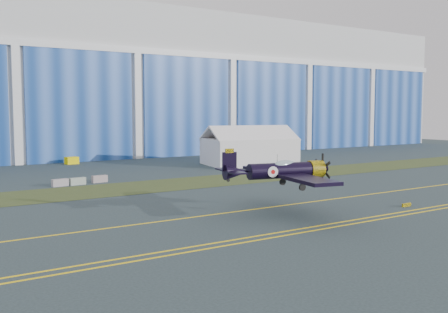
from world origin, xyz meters
TOP-DOWN VIEW (x-y plane):
  - ground at (0.00, 0.00)m, footprint 260.00×260.00m
  - grass_median at (0.00, 14.00)m, footprint 260.00×10.00m
  - taxiway_centreline at (0.00, -5.00)m, footprint 200.00×0.20m
  - edge_line_near at (0.00, -14.50)m, footprint 80.00×0.20m
  - edge_line_far at (0.00, -13.50)m, footprint 80.00×0.20m
  - guard_board_right at (22.00, -12.00)m, footprint 1.20×0.15m
  - warbird at (9.73, -7.93)m, footprint 14.16×15.96m
  - tent at (32.97, 28.30)m, footprint 16.45×13.52m
  - tug at (7.98, 45.83)m, footprint 2.34×1.68m
  - gse_box at (56.69, 44.91)m, footprint 3.68×2.63m
  - barrier_a at (-1.57, 20.00)m, footprint 2.07×0.89m
  - barrier_b at (0.61, 20.08)m, footprint 2.06×0.86m
  - barrier_c at (3.70, 20.79)m, footprint 2.05×0.79m

SIDE VIEW (x-z plane):
  - ground at x=0.00m, z-range 0.00..0.00m
  - taxiway_centreline at x=0.00m, z-range 0.00..0.02m
  - edge_line_near at x=0.00m, z-range 0.00..0.02m
  - edge_line_far at x=0.00m, z-range 0.00..0.02m
  - grass_median at x=0.00m, z-range 0.01..0.03m
  - guard_board_right at x=22.00m, z-range 0.00..0.35m
  - barrier_a at x=-1.57m, z-range 0.00..0.90m
  - barrier_b at x=0.61m, z-range 0.00..0.90m
  - barrier_c at x=3.70m, z-range 0.00..0.90m
  - tug at x=7.98m, z-range 0.00..1.25m
  - gse_box at x=56.69m, z-range 0.00..1.99m
  - tent at x=32.97m, z-range 0.00..6.73m
  - warbird at x=9.73m, z-range 1.82..5.92m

